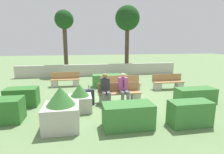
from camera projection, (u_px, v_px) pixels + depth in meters
ground_plane at (113, 97)px, 8.60m from camera, size 60.00×60.00×0.00m
perimeter_wall at (100, 70)px, 14.10m from camera, size 12.75×0.30×0.92m
bench_front at (120, 95)px, 7.82m from camera, size 1.92×0.48×0.85m
bench_left_side at (168, 84)px, 9.99m from camera, size 1.79×0.48×0.85m
bench_right_side at (65, 81)px, 10.64m from camera, size 1.73×0.49×0.85m
bench_back at (121, 85)px, 9.53m from camera, size 2.20×0.48×0.85m
person_seated_man at (124, 87)px, 7.63m from camera, size 0.38×0.63×1.31m
person_seated_woman at (105, 87)px, 7.49m from camera, size 0.38×0.63×1.34m
hedge_block_near_left at (128, 116)px, 5.45m from camera, size 1.56×0.76×0.78m
hedge_block_near_right at (22, 97)px, 7.31m from camera, size 1.27×0.72×0.77m
hedge_block_mid_left at (110, 80)px, 10.58m from camera, size 2.06×0.73×0.74m
hedge_block_mid_right at (190, 113)px, 5.59m from camera, size 1.33×0.60×0.81m
hedge_block_far_left at (1, 111)px, 5.81m from camera, size 1.37×0.75×0.80m
hedge_block_far_right at (195, 95)px, 7.85m from camera, size 1.74×0.72×0.63m
planter_corner_left at (80, 99)px, 6.82m from camera, size 0.89×0.89×1.06m
planter_corner_right at (61, 110)px, 5.35m from camera, size 1.07×1.07×1.33m
suitcase at (89, 97)px, 7.49m from camera, size 0.47×0.19×0.87m
tree_leftmost at (64, 23)px, 13.85m from camera, size 1.48×1.48×5.16m
tree_center_left at (127, 20)px, 15.33m from camera, size 2.15×2.15×5.82m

